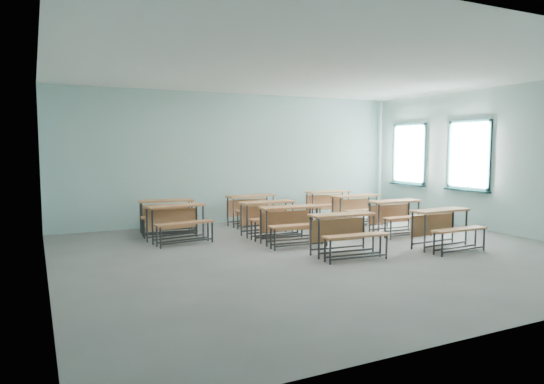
{
  "coord_description": "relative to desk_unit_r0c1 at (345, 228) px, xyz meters",
  "views": [
    {
      "loc": [
        -4.61,
        -7.29,
        1.89
      ],
      "look_at": [
        -0.43,
        1.2,
        1.0
      ],
      "focal_mm": 32.0,
      "sensor_mm": 36.0,
      "label": 1
    }
  ],
  "objects": [
    {
      "name": "desk_unit_r2c2",
      "position": [
        2.14,
        2.56,
        0.0
      ],
      "size": [
        1.17,
        0.79,
        0.73
      ],
      "rotation": [
        0.0,
        0.0,
        0.01
      ],
      "color": "#AE6B3E",
      "rests_on": "ground"
    },
    {
      "name": "desk_unit_r2c1",
      "position": [
        -0.34,
        2.29,
        0.0
      ],
      "size": [
        1.17,
        0.79,
        0.73
      ],
      "rotation": [
        0.0,
        0.0,
        0.0
      ],
      "color": "#AE6B3E",
      "rests_on": "ground"
    },
    {
      "name": "desk_unit_r3c1",
      "position": [
        -0.12,
        3.65,
        0.0
      ],
      "size": [
        1.22,
        0.86,
        0.73
      ],
      "rotation": [
        0.0,
        0.0,
        0.07
      ],
      "color": "#AE6B3E",
      "rests_on": "ground"
    },
    {
      "name": "desk_unit_r3c2",
      "position": [
        2.11,
        3.73,
        0.0
      ],
      "size": [
        1.21,
        0.85,
        0.73
      ],
      "rotation": [
        0.0,
        0.0,
        -0.06
      ],
      "color": "#AE6B3E",
      "rests_on": "ground"
    },
    {
      "name": "desk_unit_r1c2",
      "position": [
        2.21,
        1.24,
        0.0
      ],
      "size": [
        1.18,
        0.81,
        0.73
      ],
      "rotation": [
        0.0,
        0.0,
        -0.02
      ],
      "color": "#AE6B3E",
      "rests_on": "ground"
    },
    {
      "name": "desk_unit_r2c0",
      "position": [
        -2.25,
        2.53,
        0.0
      ],
      "size": [
        1.26,
        0.93,
        0.73
      ],
      "rotation": [
        0.0,
        0.0,
        0.13
      ],
      "color": "#AE6B3E",
      "rests_on": "ground"
    },
    {
      "name": "desk_unit_r0c1",
      "position": [
        0.0,
        0.0,
        0.0
      ],
      "size": [
        1.23,
        0.87,
        0.73
      ],
      "rotation": [
        0.0,
        0.0,
        -0.08
      ],
      "color": "#AE6B3E",
      "rests_on": "ground"
    },
    {
      "name": "room",
      "position": [
        -0.08,
        0.48,
        1.11
      ],
      "size": [
        9.04,
        8.04,
        3.24
      ],
      "color": "gray",
      "rests_on": "ground"
    },
    {
      "name": "desk_unit_r0c2",
      "position": [
        1.97,
        -0.32,
        0.0
      ],
      "size": [
        1.2,
        0.83,
        0.73
      ],
      "rotation": [
        0.0,
        0.0,
        0.04
      ],
      "color": "#AE6B3E",
      "rests_on": "ground"
    },
    {
      "name": "desk_unit_r1c1",
      "position": [
        -0.34,
        1.32,
        0.0
      ],
      "size": [
        1.22,
        0.87,
        0.73
      ],
      "rotation": [
        0.0,
        0.0,
        -0.07
      ],
      "color": "#AE6B3E",
      "rests_on": "ground"
    },
    {
      "name": "desk_unit_r3c0",
      "position": [
        -2.22,
        3.54,
        0.0
      ],
      "size": [
        1.24,
        0.9,
        0.73
      ],
      "rotation": [
        0.0,
        0.0,
        -0.1
      ],
      "color": "#AE6B3E",
      "rests_on": "ground"
    }
  ]
}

